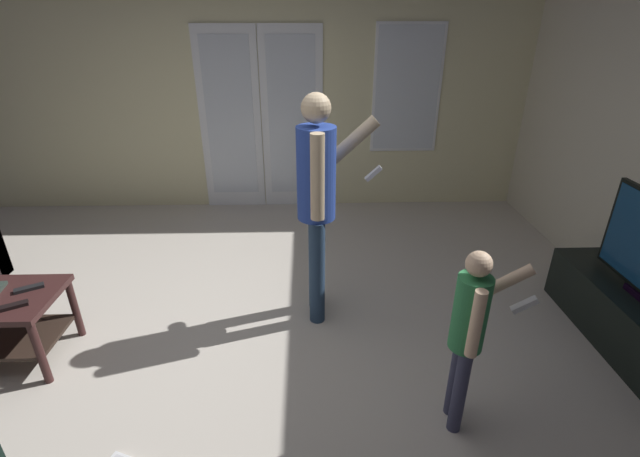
{
  "coord_description": "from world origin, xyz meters",
  "views": [
    {
      "loc": [
        0.61,
        -2.45,
        2.1
      ],
      "look_at": [
        0.68,
        -0.03,
        0.94
      ],
      "focal_mm": 24.95,
      "sensor_mm": 36.0,
      "label": 1
    }
  ],
  "objects": [
    {
      "name": "tv_stand",
      "position": [
        2.82,
        -0.12,
        0.2
      ],
      "size": [
        0.43,
        1.56,
        0.4
      ],
      "color": "black",
      "rests_on": "ground_plane"
    },
    {
      "name": "wall_back_with_doors",
      "position": [
        0.05,
        2.67,
        1.33
      ],
      "size": [
        6.31,
        0.09,
        2.73
      ],
      "color": "beige",
      "rests_on": "ground_plane"
    },
    {
      "name": "person_child",
      "position": [
        1.43,
        -0.65,
        0.66
      ],
      "size": [
        0.47,
        0.3,
        1.1
      ],
      "color": "#3C3E59",
      "rests_on": "ground_plane"
    },
    {
      "name": "ground_plane",
      "position": [
        0.0,
        0.0,
        -0.01
      ],
      "size": [
        6.31,
        5.4,
        0.02
      ],
      "primitive_type": "cube",
      "color": "beige"
    },
    {
      "name": "dvd_remote_slim",
      "position": [
        -1.2,
        -0.17,
        0.5
      ],
      "size": [
        0.17,
        0.13,
        0.02
      ],
      "primitive_type": "cube",
      "rotation": [
        0.0,
        0.0,
        0.51
      ],
      "color": "black",
      "rests_on": "coffee_table"
    },
    {
      "name": "tv_remote_black",
      "position": [
        -1.2,
        0.03,
        0.5
      ],
      "size": [
        0.17,
        0.13,
        0.02
      ],
      "primitive_type": "cube",
      "rotation": [
        0.0,
        0.0,
        0.52
      ],
      "color": "black",
      "rests_on": "coffee_table"
    },
    {
      "name": "person_adult",
      "position": [
        0.68,
        0.4,
        1.0
      ],
      "size": [
        0.61,
        0.46,
        1.67
      ],
      "color": "navy",
      "rests_on": "ground_plane"
    }
  ]
}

